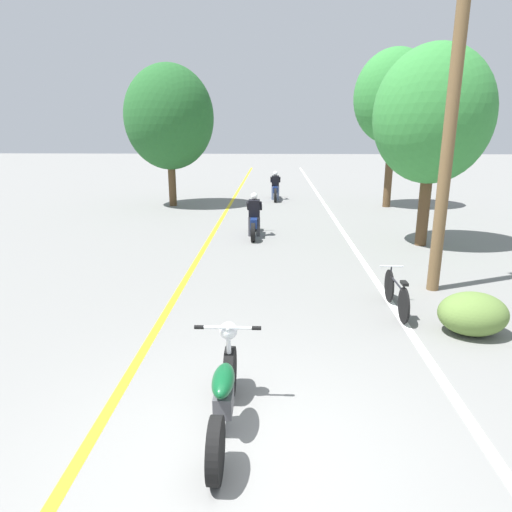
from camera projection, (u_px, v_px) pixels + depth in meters
The scene contains 12 objects.
ground_plane at pixel (247, 460), 4.60m from camera, with size 120.00×120.00×0.00m, color slate.
lane_stripe_center at pixel (220, 221), 16.66m from camera, with size 0.14×48.00×0.01m, color yellow.
lane_stripe_edge at pixel (336, 222), 16.50m from camera, with size 0.14×48.00×0.01m, color white.
utility_pole at pixel (452, 105), 8.53m from camera, with size 1.10×0.24×7.15m.
roadside_tree_right_near at pixel (433, 116), 12.22m from camera, with size 3.18×2.86×5.42m.
roadside_tree_right_far at pixel (395, 98), 18.50m from camera, with size 3.29×2.96×6.39m.
roadside_tree_left at pixel (169, 118), 18.98m from camera, with size 3.73×3.35×5.85m.
roadside_bush at pixel (473, 314), 7.36m from camera, with size 1.10×0.88×0.70m.
motorcycle_foreground at pixel (224, 393), 4.99m from camera, with size 0.78×2.07×1.02m.
motorcycle_rider_lead at pixel (254, 220), 14.16m from camera, with size 0.50×2.09×1.35m.
motorcycle_rider_far at pixel (275, 189), 21.55m from camera, with size 0.50×2.16×1.34m.
bicycle_parked at pixel (396, 294), 8.28m from camera, with size 0.44×1.65×0.73m.
Camera 1 is at (0.24, -3.87, 3.22)m, focal length 32.00 mm.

